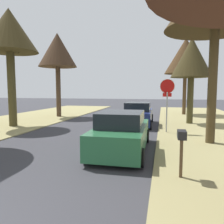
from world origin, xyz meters
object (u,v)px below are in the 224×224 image
street_tree_right_far (186,56)px  curbside_mailbox (182,140)px  stop_sign_far (167,94)px  parked_sedan_green (122,133)px  street_tree_right_mid_b (192,59)px  street_tree_left_mid_b (9,32)px  parked_sedan_navy (138,115)px  street_tree_left_far (57,51)px

street_tree_right_far → curbside_mailbox: street_tree_right_far is taller
stop_sign_far → parked_sedan_green: stop_sign_far is taller
street_tree_right_mid_b → parked_sedan_green: bearing=-112.9°
street_tree_left_mid_b → parked_sedan_green: 10.54m
street_tree_right_mid_b → curbside_mailbox: 10.98m
street_tree_right_far → street_tree_left_mid_b: bearing=-139.4°
street_tree_right_mid_b → parked_sedan_navy: bearing=-159.2°
street_tree_right_far → parked_sedan_green: (-3.56, -14.18, -4.92)m
street_tree_right_mid_b → street_tree_left_mid_b: size_ratio=0.80×
street_tree_left_mid_b → street_tree_left_far: size_ratio=1.02×
street_tree_right_mid_b → parked_sedan_green: 9.55m
street_tree_left_mid_b → parked_sedan_navy: street_tree_left_mid_b is taller
stop_sign_far → parked_sedan_navy: (-1.86, 2.46, -1.46)m
parked_sedan_navy → stop_sign_far: bearing=-52.9°
street_tree_right_far → curbside_mailbox: bearing=-95.3°
stop_sign_far → street_tree_left_far: 11.49m
stop_sign_far → parked_sedan_navy: 3.42m
street_tree_left_mid_b → curbside_mailbox: bearing=-32.7°
street_tree_left_mid_b → parked_sedan_navy: bearing=17.4°
street_tree_left_far → curbside_mailbox: street_tree_left_far is taller
stop_sign_far → street_tree_right_mid_b: (1.65, 3.80, 2.38)m
street_tree_right_mid_b → curbside_mailbox: bearing=-97.5°
stop_sign_far → street_tree_right_mid_b: bearing=66.5°
curbside_mailbox → street_tree_right_mid_b: bearing=82.5°
street_tree_right_mid_b → street_tree_left_far: bearing=170.8°
street_tree_left_mid_b → curbside_mailbox: size_ratio=5.91×
street_tree_right_mid_b → street_tree_left_mid_b: bearing=-161.5°
street_tree_right_mid_b → street_tree_right_far: street_tree_right_far is taller
stop_sign_far → street_tree_left_mid_b: street_tree_left_mid_b is taller
street_tree_right_far → street_tree_left_far: street_tree_left_far is taller
stop_sign_far → curbside_mailbox: (0.29, -6.51, -1.13)m
street_tree_right_far → parked_sedan_navy: bearing=-116.2°
street_tree_right_mid_b → curbside_mailbox: (-1.36, -10.32, -3.51)m
street_tree_right_mid_b → street_tree_left_far: (-11.00, 1.79, 1.27)m
parked_sedan_green → street_tree_right_mid_b: bearing=67.1°
street_tree_right_far → street_tree_left_mid_b: (-11.61, -9.96, 0.41)m
stop_sign_far → curbside_mailbox: size_ratio=2.33×
street_tree_right_mid_b → parked_sedan_navy: street_tree_right_mid_b is taller
parked_sedan_navy → curbside_mailbox: (2.15, -8.98, 0.33)m
street_tree_right_mid_b → street_tree_right_far: 6.23m
street_tree_right_far → parked_sedan_green: street_tree_right_far is taller
stop_sign_far → street_tree_left_mid_b: (-9.80, -0.03, 3.87)m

